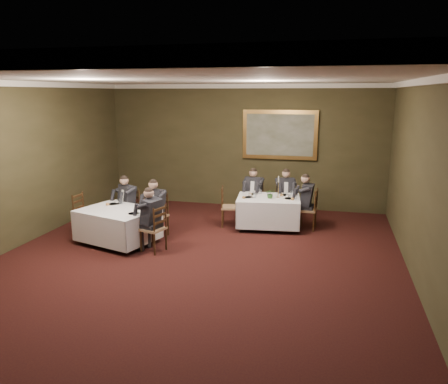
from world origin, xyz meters
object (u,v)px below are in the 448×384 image
at_px(diner_main_backleft, 254,199).
at_px(centerpiece, 270,193).
at_px(table_second, 118,223).
at_px(chair_main_endright, 308,218).
at_px(diner_sec_backright, 156,215).
at_px(diner_sec_endright, 153,228).
at_px(diner_main_backright, 285,200).
at_px(chair_main_endleft, 229,215).
at_px(chair_sec_backleft, 129,219).
at_px(chair_sec_endright, 154,238).
at_px(chair_main_backright, 284,209).
at_px(table_main, 268,210).
at_px(chair_sec_endleft, 86,224).
at_px(painting, 280,135).
at_px(chair_sec_backright, 157,224).
at_px(chair_main_backleft, 254,208).
at_px(diner_sec_backleft, 129,210).
at_px(candlestick, 278,189).
at_px(diner_main_endright, 308,209).

bearing_deg(diner_main_backleft, centerpiece, 131.00).
bearing_deg(table_second, chair_main_endright, 27.31).
relative_size(diner_sec_backright, diner_sec_endright, 1.00).
bearing_deg(diner_main_backright, centerpiece, 58.71).
bearing_deg(diner_main_backright, chair_main_endleft, 21.43).
xyz_separation_m(chair_sec_backleft, chair_sec_endright, (1.14, -1.19, 0.00)).
bearing_deg(chair_main_backright, chair_main_endleft, 21.83).
bearing_deg(table_main, chair_sec_endright, -132.83).
xyz_separation_m(chair_sec_endleft, painting, (4.01, 3.57, 1.83)).
height_order(diner_main_backright, painting, painting).
relative_size(chair_sec_backright, diner_sec_endright, 0.74).
bearing_deg(chair_main_backleft, table_second, 52.48).
xyz_separation_m(diner_main_backright, painting, (-0.31, 1.09, 1.60)).
xyz_separation_m(diner_sec_backleft, diner_sec_backright, (0.82, -0.24, 0.00)).
distance_m(chair_main_backleft, candlestick, 1.20).
xyz_separation_m(diner_main_backright, chair_main_endright, (0.64, -0.70, -0.23)).
height_order(table_second, diner_sec_backright, diner_sec_backright).
distance_m(diner_main_endright, centerpiece, 0.98).
height_order(diner_main_endright, diner_sec_backright, same).
relative_size(diner_main_backleft, chair_sec_endleft, 1.35).
relative_size(chair_sec_backleft, chair_sec_endleft, 1.00).
relative_size(chair_sec_backright, centerpiece, 4.07).
xyz_separation_m(table_second, painting, (3.04, 3.86, 1.66)).
distance_m(table_second, chair_sec_backleft, 0.94).
bearing_deg(painting, chair_sec_endleft, -138.29).
relative_size(diner_main_backright, diner_main_endright, 1.00).
xyz_separation_m(chair_main_endleft, diner_sec_backright, (-1.45, -1.18, 0.23)).
relative_size(chair_sec_backright, candlestick, 1.82).
xyz_separation_m(table_main, diner_sec_backleft, (-3.22, -1.06, 0.06)).
relative_size(chair_main_backleft, chair_sec_endleft, 1.00).
bearing_deg(painting, chair_main_backright, -74.00).
distance_m(chair_sec_endleft, centerpiece, 4.41).
xyz_separation_m(chair_main_endright, diner_sec_backright, (-3.36, -1.41, 0.23)).
bearing_deg(chair_main_endright, diner_sec_backright, 117.13).
height_order(diner_main_backright, chair_sec_endright, diner_main_backright).
xyz_separation_m(chair_main_backleft, chair_sec_endright, (-1.58, -2.96, 0.00)).
bearing_deg(diner_main_backleft, chair_sec_endright, 67.91).
distance_m(diner_main_backleft, painting, 2.06).
bearing_deg(diner_main_backright, diner_sec_endright, 37.04).
relative_size(diner_main_backleft, chair_sec_endright, 1.35).
height_order(chair_main_endleft, diner_main_endright, diner_main_endright).
relative_size(diner_sec_backright, candlestick, 2.45).
xyz_separation_m(table_main, diner_main_backleft, (-0.50, 0.72, 0.06)).
distance_m(diner_main_endright, chair_sec_backleft, 4.32).
bearing_deg(table_second, diner_main_backright, 39.48).
relative_size(table_second, chair_main_endleft, 1.88).
distance_m(chair_sec_endright, diner_sec_endright, 0.23).
relative_size(table_second, diner_sec_backleft, 1.40).
xyz_separation_m(diner_main_endright, chair_sec_backright, (-3.34, -1.40, -0.23)).
relative_size(chair_main_backleft, diner_sec_backleft, 0.74).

